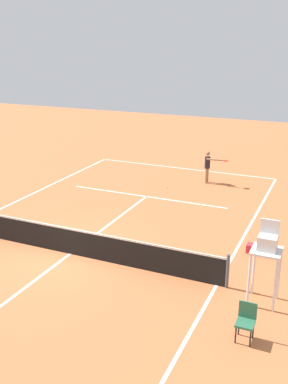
# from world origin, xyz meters

# --- Properties ---
(ground_plane) EXTENTS (60.00, 60.00, 0.00)m
(ground_plane) POSITION_xyz_m (0.00, 0.00, 0.00)
(ground_plane) COLOR #C66B3D
(court_lines) EXTENTS (10.39, 23.78, 0.01)m
(court_lines) POSITION_xyz_m (0.00, 0.00, 0.00)
(court_lines) COLOR white
(court_lines) RESTS_ON ground
(tennis_net) EXTENTS (10.99, 0.10, 1.07)m
(tennis_net) POSITION_xyz_m (0.00, 0.00, 0.50)
(tennis_net) COLOR #4C4C51
(tennis_net) RESTS_ON ground
(player_serving) EXTENTS (1.25, 0.55, 1.65)m
(player_serving) POSITION_xyz_m (-2.01, -9.78, 0.98)
(player_serving) COLOR #9E704C
(player_serving) RESTS_ON ground
(tennis_ball) EXTENTS (0.07, 0.07, 0.07)m
(tennis_ball) POSITION_xyz_m (-0.38, -8.20, 0.03)
(tennis_ball) COLOR #CCE033
(tennis_ball) RESTS_ON ground
(umpire_chair) EXTENTS (0.80, 0.80, 2.41)m
(umpire_chair) POSITION_xyz_m (-6.54, 0.34, 1.61)
(umpire_chair) COLOR silver
(umpire_chair) RESTS_ON ground
(courtside_chair_near) EXTENTS (0.44, 0.46, 0.95)m
(courtside_chair_near) POSITION_xyz_m (-6.44, 2.19, 0.53)
(courtside_chair_near) COLOR #262626
(courtside_chair_near) RESTS_ON ground
(equipment_bag) EXTENTS (0.76, 0.32, 0.30)m
(equipment_bag) POSITION_xyz_m (-5.87, -2.64, 0.15)
(equipment_bag) COLOR red
(equipment_bag) RESTS_ON ground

